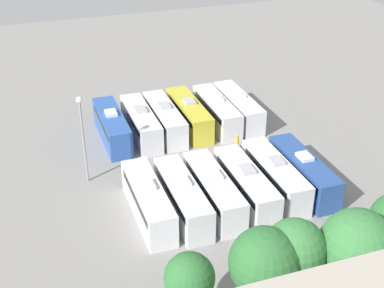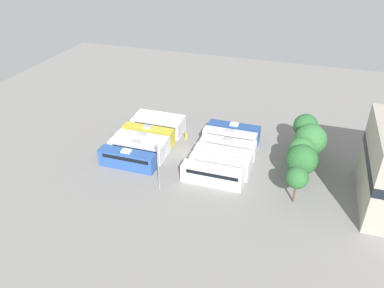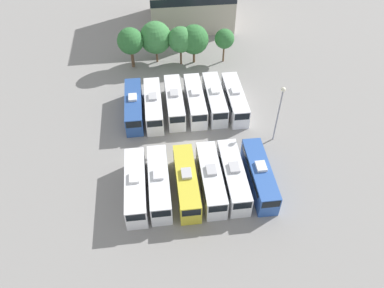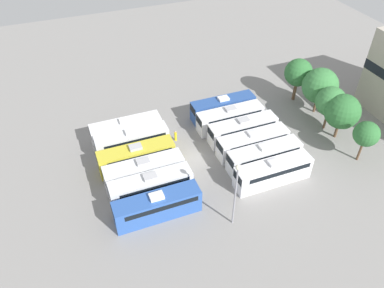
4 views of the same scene
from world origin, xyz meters
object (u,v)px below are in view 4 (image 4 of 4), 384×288
at_px(bus_8, 243,129).
at_px(tree_0, 298,73).
at_px(worker_person, 176,136).
at_px(tree_3, 342,112).
at_px(bus_3, 144,171).
at_px(bus_6, 223,107).
at_px(tree_2, 331,102).
at_px(bus_11, 273,172).
at_px(bus_10, 264,156).
at_px(tree_4, 366,134).
at_px(bus_0, 126,129).
at_px(bus_1, 132,141).
at_px(bus_4, 151,186).
at_px(tree_1, 320,86).
at_px(bus_5, 158,206).
at_px(bus_9, 253,142).
at_px(light_pole, 236,186).
at_px(bus_2, 137,156).
at_px(bus_7, 230,118).

relative_size(bus_8, tree_0, 1.39).
distance_m(worker_person, tree_3, 23.70).
xyz_separation_m(bus_3, tree_0, (-9.33, 28.30, 3.28)).
height_order(bus_6, tree_2, tree_2).
xyz_separation_m(bus_8, tree_3, (4.59, 12.94, 2.76)).
relative_size(bus_11, worker_person, 5.99).
height_order(bus_10, tree_4, tree_4).
bearing_deg(bus_11, bus_3, -111.81).
bearing_deg(bus_0, bus_1, 3.13).
relative_size(bus_4, bus_6, 1.00).
relative_size(bus_3, bus_8, 1.00).
bearing_deg(bus_1, tree_1, 87.48).
relative_size(bus_4, bus_5, 1.00).
bearing_deg(bus_9, light_pole, -38.17).
distance_m(bus_0, bus_9, 18.02).
xyz_separation_m(tree_0, tree_4, (16.02, -0.19, -0.55)).
xyz_separation_m(bus_1, bus_5, (12.42, -0.22, 0.00)).
distance_m(bus_3, worker_person, 8.98).
relative_size(bus_2, light_pole, 1.12).
bearing_deg(light_pole, bus_1, -155.95).
bearing_deg(bus_3, worker_person, 134.62).
distance_m(bus_10, light_pole, 11.59).
xyz_separation_m(bus_0, bus_9, (9.18, 15.50, 0.00)).
bearing_deg(bus_0, tree_0, 90.31).
xyz_separation_m(bus_2, bus_7, (-3.31, 15.23, 0.00)).
bearing_deg(bus_9, tree_4, 62.18).
relative_size(bus_9, bus_10, 1.00).
xyz_separation_m(bus_4, bus_9, (-2.81, 15.36, 0.00)).
height_order(bus_2, tree_2, tree_2).
xyz_separation_m(bus_3, bus_6, (-9.25, 15.24, 0.00)).
relative_size(bus_9, worker_person, 5.99).
bearing_deg(tree_1, bus_4, -74.97).
bearing_deg(worker_person, light_pole, 3.85).
bearing_deg(bus_8, light_pole, -31.24).
bearing_deg(bus_10, bus_1, -121.27).
distance_m(bus_0, tree_3, 30.56).
relative_size(bus_5, tree_0, 1.39).
relative_size(bus_4, tree_2, 1.45).
height_order(bus_7, tree_0, tree_0).
xyz_separation_m(bus_10, bus_11, (3.02, -0.45, 0.00)).
bearing_deg(bus_10, light_pole, -48.38).
relative_size(bus_7, tree_0, 1.39).
relative_size(bus_0, light_pole, 1.12).
xyz_separation_m(light_pole, tree_4, (-3.47, 20.65, -1.56)).
bearing_deg(light_pole, bus_9, 141.83).
xyz_separation_m(bus_10, light_pole, (7.15, -8.05, 4.29)).
bearing_deg(tree_4, tree_0, 179.31).
bearing_deg(tree_1, tree_4, -6.30).
height_order(bus_4, tree_2, tree_2).
relative_size(bus_11, tree_3, 1.45).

